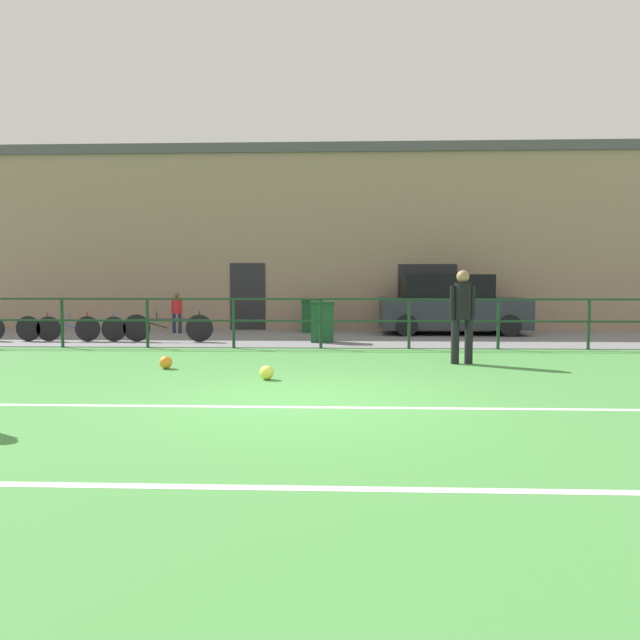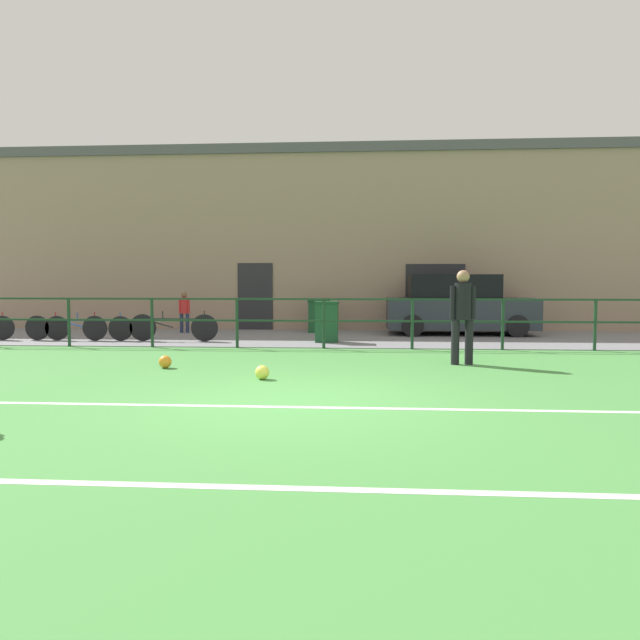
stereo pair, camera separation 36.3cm
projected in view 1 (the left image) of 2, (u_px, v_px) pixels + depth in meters
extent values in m
cube|color=#478C42|center=(303.00, 403.00, 7.62)|extent=(60.00, 44.00, 0.04)
cube|color=white|center=(301.00, 407.00, 7.25)|extent=(36.00, 0.11, 0.00)
cube|color=white|center=(273.00, 488.00, 4.42)|extent=(36.00, 0.11, 0.00)
cube|color=slate|center=(324.00, 338.00, 16.10)|extent=(48.00, 5.00, 0.02)
cylinder|color=#193823|center=(62.00, 323.00, 13.80)|extent=(0.07, 0.07, 1.15)
cylinder|color=#193823|center=(147.00, 323.00, 13.72)|extent=(0.07, 0.07, 1.15)
cylinder|color=#193823|center=(234.00, 323.00, 13.65)|extent=(0.07, 0.07, 1.15)
cylinder|color=#193823|center=(321.00, 323.00, 13.57)|extent=(0.07, 0.07, 1.15)
cylinder|color=#193823|center=(409.00, 324.00, 13.49)|extent=(0.07, 0.07, 1.15)
cylinder|color=#193823|center=(498.00, 324.00, 13.41)|extent=(0.07, 0.07, 1.15)
cylinder|color=#193823|center=(589.00, 324.00, 13.33)|extent=(0.07, 0.07, 1.15)
cube|color=#193823|center=(321.00, 299.00, 13.53)|extent=(36.00, 0.04, 0.04)
cube|color=#193823|center=(321.00, 321.00, 13.56)|extent=(36.00, 0.04, 0.04)
cube|color=gray|center=(328.00, 245.00, 19.61)|extent=(28.00, 2.40, 5.48)
cube|color=#232328|center=(248.00, 297.00, 18.60)|extent=(1.10, 0.04, 2.10)
cube|color=#232328|center=(427.00, 282.00, 18.35)|extent=(1.80, 0.04, 1.10)
cube|color=#4C4C51|center=(328.00, 155.00, 19.42)|extent=(28.00, 2.56, 0.30)
cylinder|color=black|center=(469.00, 342.00, 11.06)|extent=(0.15, 0.15, 0.82)
cylinder|color=black|center=(455.00, 342.00, 11.04)|extent=(0.15, 0.15, 0.82)
cylinder|color=black|center=(463.00, 301.00, 11.00)|extent=(0.30, 0.30, 0.68)
sphere|color=#A37556|center=(463.00, 277.00, 10.97)|extent=(0.23, 0.23, 0.23)
cylinder|color=black|center=(472.00, 302.00, 11.02)|extent=(0.11, 0.11, 0.61)
cylinder|color=black|center=(453.00, 302.00, 10.99)|extent=(0.11, 0.11, 0.61)
sphere|color=#E5E04C|center=(267.00, 373.00, 9.27)|extent=(0.22, 0.22, 0.22)
sphere|color=orange|center=(166.00, 362.00, 10.43)|extent=(0.23, 0.23, 0.23)
cylinder|color=#232D4C|center=(180.00, 323.00, 17.43)|extent=(0.10, 0.10, 0.57)
cylinder|color=#232D4C|center=(174.00, 323.00, 17.43)|extent=(0.10, 0.10, 0.57)
cylinder|color=red|center=(177.00, 306.00, 17.40)|extent=(0.21, 0.21, 0.47)
sphere|color=brown|center=(177.00, 295.00, 17.38)|extent=(0.16, 0.16, 0.16)
cylinder|color=red|center=(181.00, 306.00, 17.39)|extent=(0.07, 0.07, 0.42)
cylinder|color=red|center=(172.00, 306.00, 17.40)|extent=(0.07, 0.07, 0.42)
cube|color=#282D38|center=(453.00, 313.00, 17.13)|extent=(4.14, 1.65, 0.87)
cube|color=black|center=(446.00, 286.00, 17.09)|extent=(2.48, 1.39, 0.67)
cylinder|color=black|center=(407.00, 325.00, 16.42)|extent=(0.60, 0.18, 0.60)
cylinder|color=black|center=(510.00, 326.00, 16.31)|extent=(0.60, 0.18, 0.60)
cylinder|color=black|center=(401.00, 322.00, 18.00)|extent=(0.60, 0.18, 0.60)
cylinder|color=black|center=(495.00, 322.00, 17.89)|extent=(0.60, 0.18, 0.60)
cylinder|color=black|center=(137.00, 328.00, 14.96)|extent=(0.68, 0.04, 0.68)
cylinder|color=black|center=(199.00, 328.00, 14.90)|extent=(0.68, 0.04, 0.68)
cube|color=black|center=(168.00, 319.00, 14.92)|extent=(1.24, 0.04, 0.04)
cube|color=black|center=(152.00, 324.00, 14.94)|extent=(0.77, 0.03, 0.24)
cylinder|color=black|center=(157.00, 315.00, 14.92)|extent=(0.03, 0.03, 0.20)
cylinder|color=black|center=(199.00, 317.00, 14.88)|extent=(0.03, 0.03, 0.28)
cylinder|color=black|center=(28.00, 329.00, 15.07)|extent=(0.64, 0.04, 0.64)
cylinder|color=black|center=(88.00, 329.00, 15.01)|extent=(0.64, 0.04, 0.64)
cube|color=maroon|center=(58.00, 320.00, 15.03)|extent=(1.19, 0.04, 0.04)
cube|color=maroon|center=(43.00, 325.00, 15.05)|extent=(0.74, 0.03, 0.23)
cylinder|color=maroon|center=(47.00, 316.00, 15.03)|extent=(0.03, 0.03, 0.20)
cylinder|color=maroon|center=(87.00, 318.00, 14.99)|extent=(0.03, 0.03, 0.28)
cylinder|color=black|center=(49.00, 329.00, 15.05)|extent=(0.63, 0.04, 0.63)
cylinder|color=black|center=(114.00, 329.00, 14.99)|extent=(0.63, 0.04, 0.63)
cube|color=#234C99|center=(81.00, 321.00, 15.01)|extent=(1.30, 0.04, 0.04)
cube|color=#234C99|center=(65.00, 325.00, 15.03)|extent=(0.82, 0.03, 0.23)
cylinder|color=#234C99|center=(70.00, 317.00, 15.01)|extent=(0.03, 0.03, 0.20)
cylinder|color=#234C99|center=(114.00, 318.00, 14.97)|extent=(0.03, 0.03, 0.28)
cube|color=#194C28|center=(312.00, 317.00, 17.69)|extent=(0.60, 0.50, 0.89)
cube|color=#143D20|center=(312.00, 301.00, 17.66)|extent=(0.64, 0.54, 0.08)
cube|color=#194C28|center=(322.00, 323.00, 14.87)|extent=(0.55, 0.46, 0.94)
cube|color=#143D20|center=(322.00, 303.00, 14.84)|extent=(0.59, 0.50, 0.08)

